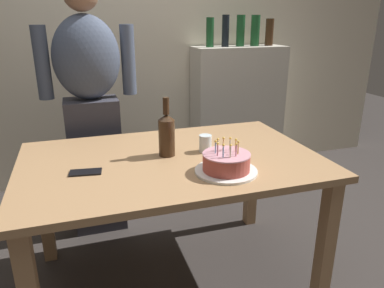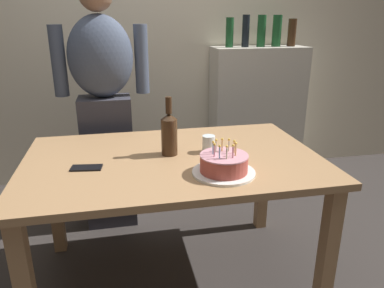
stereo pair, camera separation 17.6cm
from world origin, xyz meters
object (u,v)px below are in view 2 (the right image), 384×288
(water_glass_near, at_px, (209,144))
(cell_phone, at_px, (86,168))
(person_man_bearded, at_px, (104,104))
(birthday_cake, at_px, (224,165))
(wine_bottle, at_px, (169,133))

(water_glass_near, xyz_separation_m, cell_phone, (-0.62, -0.10, -0.04))
(water_glass_near, xyz_separation_m, person_man_bearded, (-0.54, 0.67, 0.09))
(birthday_cake, relative_size, person_man_bearded, 0.17)
(wine_bottle, bearing_deg, birthday_cake, -55.30)
(birthday_cake, bearing_deg, wine_bottle, 124.70)
(cell_phone, bearing_deg, wine_bottle, 22.39)
(water_glass_near, distance_m, person_man_bearded, 0.87)
(cell_phone, bearing_deg, person_man_bearded, 91.92)
(birthday_cake, bearing_deg, person_man_bearded, 119.36)
(wine_bottle, height_order, person_man_bearded, person_man_bearded)
(wine_bottle, xyz_separation_m, cell_phone, (-0.41, -0.11, -0.11))
(birthday_cake, height_order, water_glass_near, birthday_cake)
(water_glass_near, distance_m, cell_phone, 0.63)
(water_glass_near, relative_size, wine_bottle, 0.30)
(birthday_cake, relative_size, cell_phone, 2.01)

